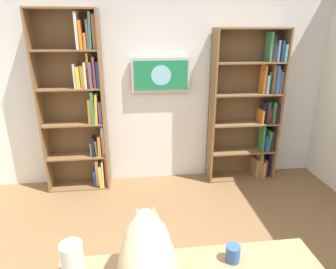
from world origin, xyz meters
TOP-DOWN VIEW (x-y plane):
  - wall_back at (0.00, -2.23)m, footprint 4.52×0.06m
  - bookshelf_left at (-1.21, -2.06)m, footprint 0.91×0.28m
  - bookshelf_right at (1.00, -2.06)m, footprint 0.77×0.28m
  - wall_mounted_tv at (0.00, -2.15)m, footprint 0.74×0.07m
  - cat at (0.31, 0.44)m, footprint 0.28×0.71m
  - paper_towel_roll at (0.68, 0.33)m, footprint 0.11×0.11m
  - coffee_mug at (-0.16, 0.27)m, footprint 0.08×0.08m

SIDE VIEW (x-z plane):
  - coffee_mug at x=-0.16m, z-range 0.76..0.85m
  - paper_towel_roll at x=0.68m, z-range 0.76..1.00m
  - cat at x=0.31m, z-range 0.76..1.15m
  - bookshelf_left at x=-1.21m, z-range -0.01..1.99m
  - bookshelf_right at x=1.00m, z-range 0.02..2.22m
  - wall_back at x=0.00m, z-range 0.00..2.70m
  - wall_mounted_tv at x=0.00m, z-range 1.23..1.66m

